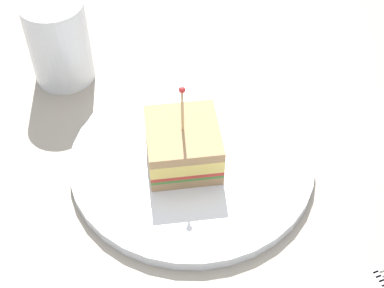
# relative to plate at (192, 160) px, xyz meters

# --- Properties ---
(ground_plane) EXTENTS (1.10, 1.10, 0.02)m
(ground_plane) POSITION_rel_plate_xyz_m (0.00, 0.00, -0.02)
(ground_plane) COLOR #9E9384
(plate) EXTENTS (0.27, 0.27, 0.01)m
(plate) POSITION_rel_plate_xyz_m (0.00, 0.00, 0.00)
(plate) COLOR white
(plate) RESTS_ON ground_plane
(sandwich_half_center) EXTENTS (0.10, 0.10, 0.11)m
(sandwich_half_center) POSITION_rel_plate_xyz_m (-0.01, -0.00, 0.03)
(sandwich_half_center) COLOR tan
(sandwich_half_center) RESTS_ON plate
(drink_glass) EXTENTS (0.08, 0.08, 0.11)m
(drink_glass) POSITION_rel_plate_xyz_m (-0.08, 0.21, 0.04)
(drink_glass) COLOR gold
(drink_glass) RESTS_ON ground_plane
(fork) EXTENTS (0.12, 0.03, 0.00)m
(fork) POSITION_rel_plate_xyz_m (0.07, -0.21, -0.00)
(fork) COLOR silver
(fork) RESTS_ON ground_plane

